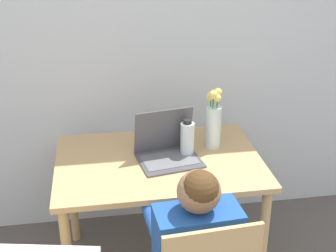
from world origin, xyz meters
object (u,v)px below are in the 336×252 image
(water_bottle, at_px, (187,139))
(flower_vase, at_px, (213,121))
(person_seated, at_px, (194,242))
(laptop, at_px, (167,148))

(water_bottle, bearing_deg, flower_vase, 24.60)
(flower_vase, bearing_deg, water_bottle, -155.40)
(water_bottle, bearing_deg, person_seated, -98.50)
(flower_vase, xyz_separation_m, water_bottle, (-0.16, -0.07, -0.06))
(laptop, xyz_separation_m, water_bottle, (0.11, 0.02, 0.04))
(person_seated, xyz_separation_m, water_bottle, (0.09, 0.62, 0.17))
(person_seated, bearing_deg, flower_vase, -113.84)
(flower_vase, bearing_deg, person_seated, -109.83)
(person_seated, xyz_separation_m, laptop, (-0.02, 0.61, 0.14))
(laptop, relative_size, flower_vase, 1.04)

